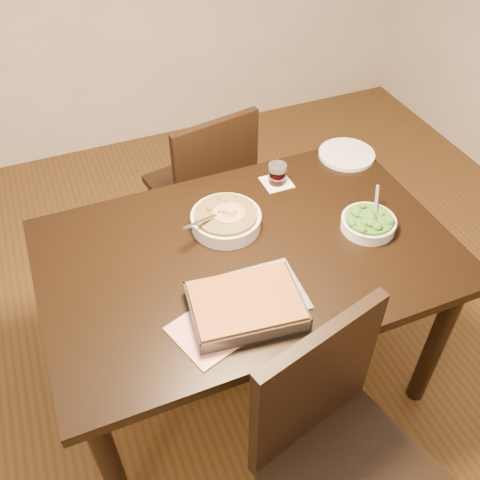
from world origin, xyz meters
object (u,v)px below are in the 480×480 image
at_px(broccoli_bowl, 369,222).
at_px(chair_near, 337,445).
at_px(baking_dish, 246,306).
at_px(chair_far, 206,183).
at_px(stew_bowl, 226,219).
at_px(dinner_plate, 347,154).
at_px(wine_tumbler, 277,173).
at_px(table, 248,269).

height_order(broccoli_bowl, chair_near, chair_near).
distance_m(baking_dish, chair_far, 1.04).
distance_m(stew_bowl, dinner_plate, 0.66).
distance_m(wine_tumbler, chair_far, 0.54).
height_order(broccoli_bowl, baking_dish, broccoli_bowl).
height_order(stew_bowl, wine_tumbler, stew_bowl).
height_order(stew_bowl, baking_dish, stew_bowl).
xyz_separation_m(stew_bowl, chair_far, (0.12, 0.59, -0.29)).
relative_size(stew_bowl, chair_near, 0.28).
distance_m(baking_dish, wine_tumbler, 0.66).
height_order(chair_near, chair_far, chair_near).
relative_size(baking_dish, wine_tumbler, 4.47).
distance_m(wine_tumbler, dinner_plate, 0.35).
bearing_deg(dinner_plate, stew_bowl, -160.72).
bearing_deg(baking_dish, chair_far, 85.03).
height_order(broccoli_bowl, chair_far, chair_far).
distance_m(stew_bowl, broccoli_bowl, 0.51).
xyz_separation_m(table, baking_dish, (-0.11, -0.25, 0.12)).
xyz_separation_m(stew_bowl, baking_dish, (-0.09, -0.39, -0.01)).
height_order(stew_bowl, chair_far, chair_far).
xyz_separation_m(stew_bowl, chair_near, (0.04, -0.78, -0.25)).
relative_size(baking_dish, dinner_plate, 1.56).
height_order(stew_bowl, broccoli_bowl, stew_bowl).
bearing_deg(baking_dish, stew_bowl, 84.41).
bearing_deg(stew_bowl, wine_tumbler, 30.62).
distance_m(table, dinner_plate, 0.71).
xyz_separation_m(dinner_plate, chair_near, (-0.59, -1.00, -0.23)).
relative_size(chair_near, chair_far, 1.08).
bearing_deg(broccoli_bowl, wine_tumbler, 117.13).
xyz_separation_m(baking_dish, wine_tumbler, (0.36, 0.55, 0.02)).
xyz_separation_m(baking_dish, chair_near, (0.13, -0.40, -0.25)).
bearing_deg(dinner_plate, chair_near, -120.34).
xyz_separation_m(broccoli_bowl, chair_near, (-0.42, -0.58, -0.25)).
bearing_deg(chair_far, table, 72.02).
distance_m(stew_bowl, baking_dish, 0.40).
xyz_separation_m(baking_dish, chair_far, (0.21, 0.97, -0.29)).
xyz_separation_m(dinner_plate, chair_far, (-0.50, 0.37, -0.27)).
bearing_deg(stew_bowl, chair_far, 78.43).
bearing_deg(baking_dish, chair_near, -65.44).
height_order(dinner_plate, chair_far, chair_far).
xyz_separation_m(broccoli_bowl, baking_dish, (-0.55, -0.19, 0.00)).
height_order(table, chair_near, chair_near).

